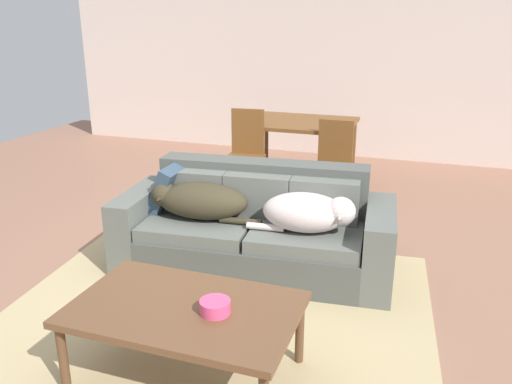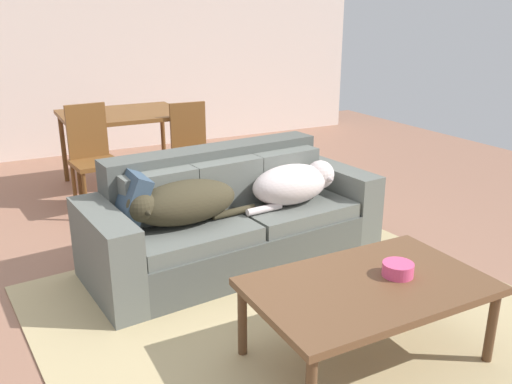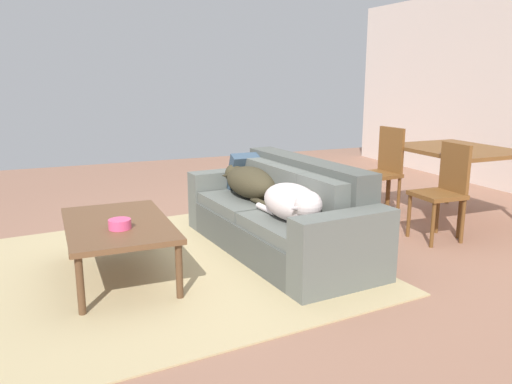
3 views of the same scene
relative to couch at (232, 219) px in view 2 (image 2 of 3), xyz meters
name	(u,v)px [view 2 (image 2 of 3)]	position (x,y,z in m)	size (l,w,h in m)	color
ground_plane	(205,276)	(-0.29, -0.17, -0.31)	(10.00, 10.00, 0.00)	#956752
back_partition	(78,46)	(-0.29, 3.83, 1.04)	(8.00, 0.12, 2.70)	beige
area_rug	(301,319)	(0.01, -0.95, -0.31)	(2.84, 2.76, 0.01)	tan
couch	(232,219)	(0.00, 0.00, 0.00)	(2.19, 1.04, 0.81)	#4D504B
dog_on_left_cushion	(182,203)	(-0.42, -0.13, 0.24)	(0.90, 0.44, 0.28)	#3A3321
dog_on_right_cushion	(295,183)	(0.45, -0.12, 0.24)	(0.78, 0.41, 0.29)	silver
throw_pillow_by_left_arm	(128,201)	(-0.75, -0.02, 0.27)	(0.11, 0.39, 0.39)	#334558
coffee_table	(368,290)	(0.09, -1.42, 0.09)	(1.21, 0.75, 0.45)	brown
bowl_on_coffee_table	(398,269)	(0.28, -1.43, 0.17)	(0.16, 0.16, 0.07)	#EA4C7F
dining_table	(123,119)	(-0.21, 2.16, 0.39)	(1.21, 0.98, 0.78)	brown
dining_chair_near_left	(93,153)	(-0.66, 1.55, 0.22)	(0.44, 0.44, 0.97)	brown
dining_chair_near_right	(192,146)	(0.30, 1.54, 0.19)	(0.41, 0.41, 0.91)	brown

